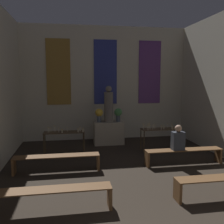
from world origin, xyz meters
The scene contains 11 objects.
wall_back centered at (0.00, 9.51, 2.38)m, with size 7.06×0.16×4.70m.
altar centered at (0.00, 8.56, 0.44)m, with size 1.15×0.59×0.88m.
statue centered at (0.00, 8.56, 1.53)m, with size 0.35×0.35×1.40m.
flower_vase_left centered at (-0.38, 8.56, 1.21)m, with size 0.31×0.31×0.52m.
flower_vase_right centered at (0.38, 8.56, 1.21)m, with size 0.31×0.31×0.52m.
candle_rack_left centered at (-1.69, 7.41, 0.69)m, with size 1.36×0.47×0.98m.
candle_rack_right centered at (1.68, 7.41, 0.69)m, with size 1.36×0.47×0.98m.
pew_second_left centered at (-1.86, 3.71, 0.35)m, with size 2.33×0.36×0.46m.
pew_back_left centered at (-1.86, 5.83, 0.35)m, with size 2.33×0.36×0.46m.
pew_back_right centered at (1.86, 5.83, 0.35)m, with size 2.33×0.36×0.46m.
person_seated centered at (1.66, 5.83, 0.79)m, with size 0.36×0.24×0.74m.
Camera 1 is at (-1.44, -0.94, 2.55)m, focal length 40.00 mm.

